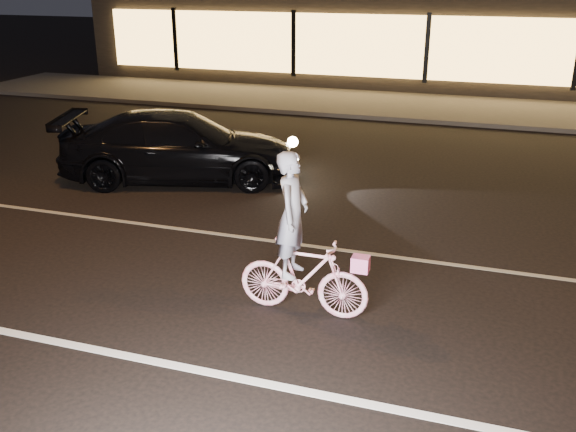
% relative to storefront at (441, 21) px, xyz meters
% --- Properties ---
extents(ground, '(90.00, 90.00, 0.00)m').
position_rel_storefront_xyz_m(ground, '(0.00, -18.97, -2.15)').
color(ground, black).
rests_on(ground, ground).
extents(lane_stripe_near, '(60.00, 0.12, 0.01)m').
position_rel_storefront_xyz_m(lane_stripe_near, '(0.00, -20.47, -2.14)').
color(lane_stripe_near, silver).
rests_on(lane_stripe_near, ground).
extents(lane_stripe_far, '(60.00, 0.10, 0.01)m').
position_rel_storefront_xyz_m(lane_stripe_far, '(0.00, -16.97, -2.14)').
color(lane_stripe_far, gray).
rests_on(lane_stripe_far, ground).
extents(sidewalk, '(30.00, 4.00, 0.12)m').
position_rel_storefront_xyz_m(sidewalk, '(0.00, -5.97, -2.09)').
color(sidewalk, '#383533').
rests_on(sidewalk, ground).
extents(storefront, '(25.40, 8.42, 4.20)m').
position_rel_storefront_xyz_m(storefront, '(0.00, 0.00, 0.00)').
color(storefront, black).
rests_on(storefront, ground).
extents(cyclist, '(1.62, 0.56, 2.04)m').
position_rel_storefront_xyz_m(cyclist, '(0.31, -18.94, -1.42)').
color(cyclist, '#EF4374').
rests_on(cyclist, ground).
extents(sedan, '(5.01, 3.22, 1.35)m').
position_rel_storefront_xyz_m(sedan, '(-3.53, -14.55, -1.47)').
color(sedan, black).
rests_on(sedan, ground).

